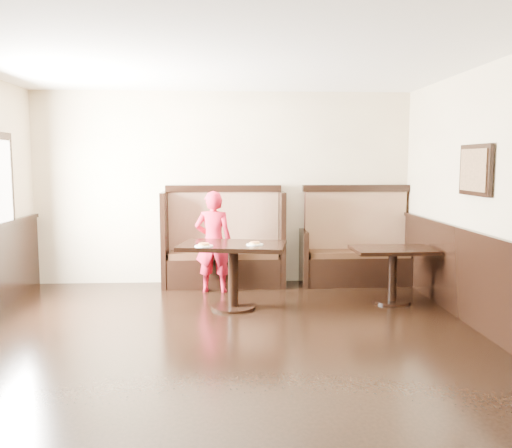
{
  "coord_description": "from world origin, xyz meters",
  "views": [
    {
      "loc": [
        0.06,
        -4.48,
        1.79
      ],
      "look_at": [
        0.42,
        2.35,
        1.0
      ],
      "focal_mm": 38.0,
      "sensor_mm": 36.0,
      "label": 1
    }
  ],
  "objects": [
    {
      "name": "ground",
      "position": [
        0.0,
        0.0,
        0.0
      ],
      "size": [
        7.0,
        7.0,
        0.0
      ],
      "primitive_type": "plane",
      "color": "black",
      "rests_on": "ground"
    },
    {
      "name": "room_shell",
      "position": [
        -0.3,
        0.28,
        0.67
      ],
      "size": [
        7.0,
        7.0,
        7.0
      ],
      "color": "beige",
      "rests_on": "ground"
    },
    {
      "name": "booth_main",
      "position": [
        0.0,
        3.3,
        0.53
      ],
      "size": [
        1.75,
        0.72,
        1.45
      ],
      "color": "black",
      "rests_on": "ground"
    },
    {
      "name": "booth_neighbor",
      "position": [
        1.95,
        3.29,
        0.48
      ],
      "size": [
        1.65,
        0.72,
        1.45
      ],
      "color": "black",
      "rests_on": "ground"
    },
    {
      "name": "table_main",
      "position": [
        0.12,
        2.01,
        0.61
      ],
      "size": [
        1.37,
        0.99,
        0.8
      ],
      "rotation": [
        0.0,
        0.0,
        -0.17
      ],
      "color": "black",
      "rests_on": "ground"
    },
    {
      "name": "table_neighbor",
      "position": [
        2.15,
        2.19,
        0.52
      ],
      "size": [
        1.02,
        0.68,
        0.7
      ],
      "rotation": [
        0.0,
        0.0,
        0.02
      ],
      "color": "black",
      "rests_on": "ground"
    },
    {
      "name": "child",
      "position": [
        -0.14,
        2.86,
        0.7
      ],
      "size": [
        0.54,
        0.39,
        1.4
      ],
      "primitive_type": "imported",
      "rotation": [
        0.0,
        0.0,
        3.04
      ],
      "color": "red",
      "rests_on": "ground"
    },
    {
      "name": "pizza_plate_left",
      "position": [
        -0.22,
        1.81,
        0.82
      ],
      "size": [
        0.22,
        0.22,
        0.04
      ],
      "color": "white",
      "rests_on": "table_main"
    },
    {
      "name": "pizza_plate_right",
      "position": [
        0.38,
        1.9,
        0.81
      ],
      "size": [
        0.2,
        0.2,
        0.04
      ],
      "color": "white",
      "rests_on": "table_main"
    }
  ]
}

